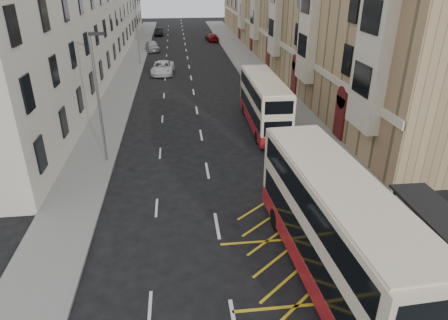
{
  "coord_description": "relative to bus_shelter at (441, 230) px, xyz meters",
  "views": [
    {
      "loc": [
        -1.56,
        -12.16,
        11.27
      ],
      "look_at": [
        0.71,
        7.14,
        2.04
      ],
      "focal_mm": 32.0,
      "sensor_mm": 36.0,
      "label": 1
    }
  ],
  "objects": [
    {
      "name": "bus_shelter",
      "position": [
        0.0,
        0.0,
        0.0
      ],
      "size": [
        1.65,
        4.25,
        2.7
      ],
      "color": "black",
      "rests_on": "pavement_right"
    },
    {
      "name": "guard_railing",
      "position": [
        -2.09,
        6.14,
        -1.28
      ],
      "size": [
        0.06,
        6.56,
        1.01
      ],
      "color": "red",
      "rests_on": "pavement_right"
    },
    {
      "name": "ground",
      "position": [
        -8.34,
        0.39,
        -2.14
      ],
      "size": [
        200.0,
        200.0,
        0.0
      ],
      "primitive_type": "plane",
      "color": "black",
      "rests_on": "ground"
    },
    {
      "name": "white_van",
      "position": [
        -11.63,
        36.76,
        -1.4
      ],
      "size": [
        2.81,
        5.46,
        1.47
      ],
      "primitive_type": "imported",
      "rotation": [
        0.0,
        0.0,
        -0.07
      ],
      "color": "silver",
      "rests_on": "ground"
    },
    {
      "name": "double_decker_front",
      "position": [
        -4.21,
        0.36,
        0.16
      ],
      "size": [
        3.17,
        11.41,
        4.5
      ],
      "rotation": [
        0.0,
        0.0,
        0.05
      ],
      "color": "beige",
      "rests_on": "ground"
    },
    {
      "name": "kerb_left",
      "position": [
        -14.34,
        30.39,
        -2.06
      ],
      "size": [
        0.25,
        120.0,
        0.15
      ],
      "primitive_type": "cube",
      "color": "gray",
      "rests_on": "ground"
    },
    {
      "name": "double_decker_rear",
      "position": [
        -3.34,
        17.55,
        -0.13
      ],
      "size": [
        2.39,
        9.92,
        3.94
      ],
      "rotation": [
        0.0,
        0.0,
        -0.01
      ],
      "color": "beige",
      "rests_on": "ground"
    },
    {
      "name": "pavement_left",
      "position": [
        -15.84,
        30.39,
        -2.06
      ],
      "size": [
        3.0,
        120.0,
        0.15
      ],
      "primitive_type": "cube",
      "color": "slate",
      "rests_on": "ground"
    },
    {
      "name": "pedestrian_far",
      "position": [
        -0.84,
        7.35,
        -1.04
      ],
      "size": [
        1.16,
        0.58,
        1.9
      ],
      "primitive_type": "imported",
      "rotation": [
        0.0,
        0.0,
        3.04
      ],
      "color": "black",
      "rests_on": "pavement_right"
    },
    {
      "name": "street_lamp_near",
      "position": [
        -14.69,
        12.39,
        2.5
      ],
      "size": [
        0.93,
        0.18,
        8.0
      ],
      "color": "slate",
      "rests_on": "pavement_left"
    },
    {
      "name": "car_red",
      "position": [
        -3.51,
        60.94,
        -1.49
      ],
      "size": [
        2.43,
        4.7,
        1.3
      ],
      "primitive_type": "imported",
      "rotation": [
        0.0,
        0.0,
        3.28
      ],
      "color": "maroon",
      "rests_on": "ground"
    },
    {
      "name": "car_silver",
      "position": [
        -13.54,
        52.25,
        -1.37
      ],
      "size": [
        2.55,
        4.77,
        1.54
      ],
      "primitive_type": "imported",
      "rotation": [
        0.0,
        0.0,
        0.17
      ],
      "color": "#A3A5AA",
      "rests_on": "ground"
    },
    {
      "name": "pavement_right",
      "position": [
        -0.34,
        30.39,
        -2.06
      ],
      "size": [
        4.0,
        120.0,
        0.15
      ],
      "primitive_type": "cube",
      "color": "slate",
      "rests_on": "ground"
    },
    {
      "name": "litter_bin",
      "position": [
        -1.99,
        0.16,
        -1.45
      ],
      "size": [
        0.63,
        0.63,
        1.04
      ],
      "color": "black",
      "rests_on": "pavement_right"
    },
    {
      "name": "terrace_left",
      "position": [
        -21.77,
        45.89,
        4.38
      ],
      "size": [
        9.18,
        79.0,
        13.25
      ],
      "color": "beige",
      "rests_on": "ground"
    },
    {
      "name": "pedestrian_mid",
      "position": [
        1.31,
        2.28,
        -1.1
      ],
      "size": [
        1.01,
        0.88,
        1.77
      ],
      "primitive_type": "imported",
      "rotation": [
        0.0,
        0.0,
        0.27
      ],
      "color": "black",
      "rests_on": "pavement_right"
    },
    {
      "name": "car_dark",
      "position": [
        -13.03,
        68.9,
        -1.45
      ],
      "size": [
        1.48,
        4.19,
        1.38
      ],
      "primitive_type": "imported",
      "rotation": [
        0.0,
        0.0,
        -0.0
      ],
      "color": "black",
      "rests_on": "ground"
    },
    {
      "name": "kerb_right",
      "position": [
        -2.34,
        30.39,
        -2.06
      ],
      "size": [
        0.25,
        120.0,
        0.15
      ],
      "primitive_type": "cube",
      "color": "gray",
      "rests_on": "ground"
    },
    {
      "name": "road_markings",
      "position": [
        -8.34,
        45.39,
        -2.13
      ],
      "size": [
        10.0,
        110.0,
        0.01
      ],
      "primitive_type": null,
      "color": "silver",
      "rests_on": "ground"
    },
    {
      "name": "terrace_right",
      "position": [
        6.54,
        45.77,
        5.38
      ],
      "size": [
        10.75,
        79.0,
        15.25
      ],
      "color": "tan",
      "rests_on": "ground"
    },
    {
      "name": "pedestrian_near",
      "position": [
        -1.99,
        -2.0,
        -1.22
      ],
      "size": [
        0.67,
        0.61,
        1.54
      ],
      "primitive_type": "imported",
      "rotation": [
        0.0,
        0.0,
        3.72
      ],
      "color": "black",
      "rests_on": "pavement_right"
    },
    {
      "name": "street_lamp_far",
      "position": [
        -14.69,
        42.39,
        2.5
      ],
      "size": [
        0.93,
        0.18,
        8.0
      ],
      "color": "slate",
      "rests_on": "pavement_left"
    }
  ]
}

